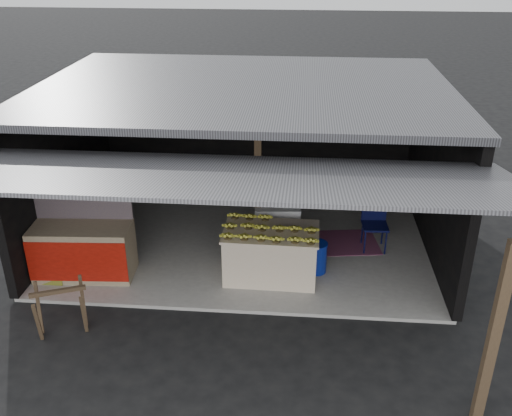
# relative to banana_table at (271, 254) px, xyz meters

# --- Properties ---
(ground) EXTENTS (80.00, 80.00, 0.00)m
(ground) POSITION_rel_banana_table_xyz_m (-0.59, -1.05, -0.50)
(ground) COLOR black
(ground) RESTS_ON ground
(concrete_slab) EXTENTS (7.00, 5.00, 0.06)m
(concrete_slab) POSITION_rel_banana_table_xyz_m (-0.59, 1.45, -0.47)
(concrete_slab) COLOR gray
(concrete_slab) RESTS_ON ground
(shophouse) EXTENTS (7.40, 7.29, 3.02)m
(shophouse) POSITION_rel_banana_table_xyz_m (-0.59, 1.77, 1.60)
(shophouse) COLOR black
(shophouse) RESTS_ON ground
(banana_table) EXTENTS (1.61, 1.01, 0.88)m
(banana_table) POSITION_rel_banana_table_xyz_m (0.00, 0.00, 0.00)
(banana_table) COLOR beige
(banana_table) RESTS_ON concrete_slab
(banana_pile) EXTENTS (1.49, 0.91, 0.17)m
(banana_pile) POSITION_rel_banana_table_xyz_m (0.00, -0.00, 0.52)
(banana_pile) COLOR yellow
(banana_pile) RESTS_ON banana_table
(white_crate) EXTENTS (0.87, 0.63, 0.91)m
(white_crate) POSITION_rel_banana_table_xyz_m (0.05, 0.93, 0.02)
(white_crate) COLOR white
(white_crate) RESTS_ON concrete_slab
(neighbor_stall) EXTENTS (1.69, 0.84, 1.71)m
(neighbor_stall) POSITION_rel_banana_table_xyz_m (-3.18, -0.22, 0.07)
(neighbor_stall) COLOR #998466
(neighbor_stall) RESTS_ON concrete_slab
(green_signboard) EXTENTS (0.53, 0.15, 0.80)m
(green_signboard) POSITION_rel_banana_table_xyz_m (-3.72, -0.55, -0.04)
(green_signboard) COLOR black
(green_signboard) RESTS_ON concrete_slab
(sawhorse) EXTENTS (0.88, 0.88, 0.77)m
(sawhorse) POSITION_rel_banana_table_xyz_m (-2.97, -1.75, -0.02)
(sawhorse) COLOR #493624
(sawhorse) RESTS_ON ground
(water_barrel) EXTENTS (0.36, 0.36, 0.53)m
(water_barrel) POSITION_rel_banana_table_xyz_m (0.78, 0.22, -0.18)
(water_barrel) COLOR navy
(water_barrel) RESTS_ON concrete_slab
(plastic_chair) EXTENTS (0.48, 0.48, 0.98)m
(plastic_chair) POSITION_rel_banana_table_xyz_m (1.84, 1.20, 0.14)
(plastic_chair) COLOR #090C36
(plastic_chair) RESTS_ON concrete_slab
(magenta_rug) EXTENTS (1.62, 1.20, 0.01)m
(magenta_rug) POSITION_rel_banana_table_xyz_m (1.21, 1.27, -0.44)
(magenta_rug) COLOR maroon
(magenta_rug) RESTS_ON concrete_slab
(picture_frames) EXTENTS (1.62, 0.04, 0.46)m
(picture_frames) POSITION_rel_banana_table_xyz_m (-0.76, 3.85, 1.43)
(picture_frames) COLOR black
(picture_frames) RESTS_ON shophouse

